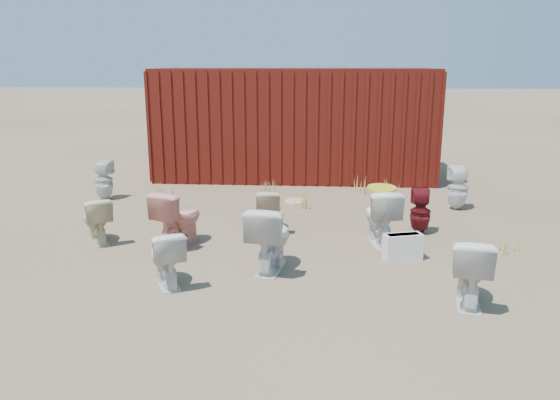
# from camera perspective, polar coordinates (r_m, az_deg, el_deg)

# --- Properties ---
(ground) EXTENTS (100.00, 100.00, 0.00)m
(ground) POSITION_cam_1_polar(r_m,az_deg,el_deg) (7.62, -0.33, -5.12)
(ground) COLOR brown
(ground) RESTS_ON ground
(shipping_container) EXTENTS (6.00, 2.40, 2.40)m
(shipping_container) POSITION_cam_1_polar(r_m,az_deg,el_deg) (12.45, 1.55, 8.08)
(shipping_container) COLOR #46130B
(shipping_container) RESTS_ON ground
(toilet_front_a) EXTENTS (0.63, 0.76, 0.67)m
(toilet_front_a) POSITION_cam_1_polar(r_m,az_deg,el_deg) (6.45, -11.84, -5.90)
(toilet_front_a) COLOR silver
(toilet_front_a) RESTS_ON ground
(toilet_front_pink) EXTENTS (0.72, 0.90, 0.80)m
(toilet_front_pink) POSITION_cam_1_polar(r_m,az_deg,el_deg) (7.80, -10.59, -1.81)
(toilet_front_pink) COLOR #EF978A
(toilet_front_pink) RESTS_ON ground
(toilet_front_c) EXTENTS (0.60, 0.89, 0.84)m
(toilet_front_c) POSITION_cam_1_polar(r_m,az_deg,el_deg) (6.74, -1.07, -3.95)
(toilet_front_c) COLOR silver
(toilet_front_c) RESTS_ON ground
(toilet_front_maroon) EXTENTS (0.33, 0.33, 0.68)m
(toilet_front_maroon) POSITION_cam_1_polar(r_m,az_deg,el_deg) (8.46, 14.45, -1.19)
(toilet_front_maroon) COLOR #5B0F14
(toilet_front_maroon) RESTS_ON ground
(toilet_front_e) EXTENTS (0.54, 0.80, 0.76)m
(toilet_front_e) POSITION_cam_1_polar(r_m,az_deg,el_deg) (6.16, 19.20, -6.93)
(toilet_front_e) COLOR white
(toilet_front_e) RESTS_ON ground
(toilet_back_a) EXTENTS (0.35, 0.35, 0.75)m
(toilet_back_a) POSITION_cam_1_polar(r_m,az_deg,el_deg) (10.77, -17.94, 1.99)
(toilet_back_a) COLOR silver
(toilet_back_a) RESTS_ON ground
(toilet_back_beige_left) EXTENTS (0.67, 0.75, 0.67)m
(toilet_back_beige_left) POSITION_cam_1_polar(r_m,az_deg,el_deg) (8.22, -18.63, -1.99)
(toilet_back_beige_left) COLOR beige
(toilet_back_beige_left) RESTS_ON ground
(toilet_back_beige_right) EXTENTS (0.37, 0.65, 0.66)m
(toilet_back_beige_right) POSITION_cam_1_polar(r_m,az_deg,el_deg) (8.35, -1.09, -1.03)
(toilet_back_beige_right) COLOR beige
(toilet_back_beige_right) RESTS_ON ground
(toilet_back_yellowlid) EXTENTS (0.56, 0.85, 0.80)m
(toilet_back_yellowlid) POSITION_cam_1_polar(r_m,az_deg,el_deg) (7.86, 10.45, -1.68)
(toilet_back_yellowlid) COLOR white
(toilet_back_yellowlid) RESTS_ON ground
(toilet_back_e) EXTENTS (0.36, 0.37, 0.78)m
(toilet_back_e) POSITION_cam_1_polar(r_m,az_deg,el_deg) (10.05, 18.07, 1.23)
(toilet_back_e) COLOR silver
(toilet_back_e) RESTS_ON ground
(yellow_lid) EXTENTS (0.41, 0.51, 0.02)m
(yellow_lid) POSITION_cam_1_polar(r_m,az_deg,el_deg) (7.76, 10.59, 1.26)
(yellow_lid) COLOR gold
(yellow_lid) RESTS_ON toilet_back_yellowlid
(loose_tank) EXTENTS (0.54, 0.33, 0.35)m
(loose_tank) POSITION_cam_1_polar(r_m,az_deg,el_deg) (7.33, 12.69, -4.80)
(loose_tank) COLOR silver
(loose_tank) RESTS_ON ground
(loose_lid_near) EXTENTS (0.46, 0.55, 0.02)m
(loose_lid_near) POSITION_cam_1_polar(r_m,az_deg,el_deg) (10.15, 1.60, -0.13)
(loose_lid_near) COLOR #C9B391
(loose_lid_near) RESTS_ON ground
(loose_lid_far) EXTENTS (0.51, 0.57, 0.02)m
(loose_lid_far) POSITION_cam_1_polar(r_m,az_deg,el_deg) (8.74, -2.29, -2.50)
(loose_lid_far) COLOR beige
(loose_lid_far) RESTS_ON ground
(weed_clump_a) EXTENTS (0.36, 0.36, 0.26)m
(weed_clump_a) POSITION_cam_1_polar(r_m,az_deg,el_deg) (10.73, -11.94, 1.00)
(weed_clump_a) COLOR #A69942
(weed_clump_a) RESTS_ON ground
(weed_clump_b) EXTENTS (0.32, 0.32, 0.30)m
(weed_clump_b) POSITION_cam_1_polar(r_m,az_deg,el_deg) (9.72, 2.36, 0.06)
(weed_clump_b) COLOR #A69942
(weed_clump_b) RESTS_ON ground
(weed_clump_c) EXTENTS (0.36, 0.36, 0.31)m
(weed_clump_c) POSITION_cam_1_polar(r_m,az_deg,el_deg) (10.69, 11.66, 1.10)
(weed_clump_c) COLOR #A69942
(weed_clump_c) RESTS_ON ground
(weed_clump_d) EXTENTS (0.30, 0.30, 0.27)m
(weed_clump_d) POSITION_cam_1_polar(r_m,az_deg,el_deg) (10.73, -1.17, 1.34)
(weed_clump_d) COLOR #A69942
(weed_clump_d) RESTS_ON ground
(weed_clump_e) EXTENTS (0.34, 0.34, 0.32)m
(weed_clump_e) POSITION_cam_1_polar(r_m,az_deg,el_deg) (10.96, 8.65, 1.57)
(weed_clump_e) COLOR #A69942
(weed_clump_e) RESTS_ON ground
(weed_clump_f) EXTENTS (0.28, 0.28, 0.22)m
(weed_clump_f) POSITION_cam_1_polar(r_m,az_deg,el_deg) (8.08, 22.76, -4.30)
(weed_clump_f) COLOR #A69942
(weed_clump_f) RESTS_ON ground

